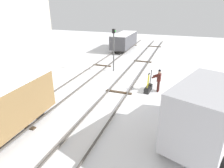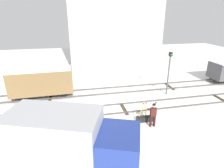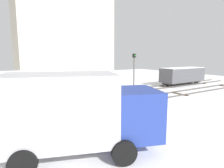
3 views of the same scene
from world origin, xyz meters
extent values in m
plane|color=white|center=(0.00, 0.00, 0.00)|extent=(60.00, 60.00, 0.00)
cube|color=#4C4742|center=(0.00, -0.72, 0.13)|extent=(44.00, 0.07, 0.10)
cube|color=#4C4742|center=(0.00, 0.72, 0.13)|extent=(44.00, 0.07, 0.10)
cube|color=#423323|center=(0.00, 0.00, 0.04)|extent=(0.24, 1.94, 0.08)
cube|color=#423323|center=(8.80, 0.00, 0.04)|extent=(0.24, 1.94, 0.08)
cube|color=#4C4742|center=(0.00, 2.98, 0.13)|extent=(44.00, 0.07, 0.10)
cube|color=#4C4742|center=(0.00, 4.42, 0.13)|extent=(44.00, 0.07, 0.10)
cube|color=#423323|center=(-5.87, 3.70, 0.04)|extent=(0.24, 1.94, 0.08)
cube|color=#423323|center=(5.87, 3.70, 0.04)|extent=(0.24, 1.94, 0.08)
cube|color=#423323|center=(17.60, 3.70, 0.04)|extent=(0.24, 1.94, 0.08)
cube|color=black|center=(0.99, -1.98, 0.18)|extent=(1.26, 0.45, 0.36)
cube|color=black|center=(0.99, -1.98, 0.39)|extent=(1.13, 0.28, 0.06)
cylinder|color=yellow|center=(0.67, -1.95, 0.87)|extent=(0.34, 0.08, 1.03)
sphere|color=black|center=(0.81, -1.97, 1.37)|extent=(0.09, 0.09, 0.09)
cylinder|color=yellow|center=(0.98, -1.98, 0.88)|extent=(0.09, 0.06, 1.05)
sphere|color=black|center=(0.96, -1.98, 1.41)|extent=(0.09, 0.09, 0.09)
cylinder|color=black|center=(1.56, -2.02, 0.87)|extent=(0.26, 0.08, 1.04)
sphere|color=black|center=(1.66, -2.03, 1.39)|extent=(0.09, 0.09, 0.09)
cylinder|color=#351511|center=(1.08, -2.66, 0.40)|extent=(0.15, 0.15, 0.80)
cylinder|color=#351511|center=(1.34, -2.68, 0.40)|extent=(0.15, 0.15, 0.80)
cube|color=#4C1E19|center=(1.21, -2.67, 1.08)|extent=(0.40, 0.27, 0.57)
sphere|color=tan|center=(1.21, -2.67, 1.51)|extent=(0.22, 0.22, 0.22)
sphere|color=black|center=(1.21, -2.67, 1.60)|extent=(0.19, 0.19, 0.19)
cylinder|color=#4C1E19|center=(1.01, -2.41, 1.17)|extent=(0.15, 0.54, 0.33)
cylinder|color=#4C1E19|center=(1.43, -2.45, 1.17)|extent=(0.15, 0.53, 0.33)
cube|color=navy|center=(-2.08, -6.20, 1.50)|extent=(2.51, 2.63, 1.90)
cube|color=black|center=(-1.23, -6.52, 1.83)|extent=(0.66, 1.69, 0.76)
cube|color=#B2B2B7|center=(-4.67, -5.24, 1.83)|extent=(4.54, 3.47, 2.57)
cylinder|color=black|center=(-3.07, -7.03, 0.45)|extent=(0.93, 0.55, 0.90)
cylinder|color=black|center=(-2.29, -4.93, 0.45)|extent=(0.93, 0.55, 0.90)
cylinder|color=black|center=(-6.11, -5.89, 0.45)|extent=(0.93, 0.55, 0.90)
cylinder|color=black|center=(-5.33, -3.80, 0.45)|extent=(0.93, 0.55, 0.90)
cylinder|color=#4C4C4C|center=(4.65, 2.01, 1.79)|extent=(0.12, 0.12, 3.59)
cube|color=black|center=(4.65, 2.01, 3.77)|extent=(0.24, 0.24, 0.36)
sphere|color=green|center=(4.65, 1.88, 3.77)|extent=(0.14, 0.14, 0.14)
cube|color=beige|center=(2.32, 14.72, 6.24)|extent=(12.44, 6.69, 12.48)
cylinder|color=black|center=(-4.74, 3.21, 0.35)|extent=(0.70, 0.12, 0.70)
cylinder|color=black|center=(-4.77, 4.28, 0.35)|extent=(0.70, 0.12, 0.70)
cube|color=#2D2B28|center=(13.99, 3.70, 0.40)|extent=(6.01, 1.27, 0.20)
cube|color=#4C4C51|center=(13.99, 3.70, 1.35)|extent=(6.32, 2.11, 1.70)
cube|color=white|center=(13.99, 3.70, 2.23)|extent=(6.20, 2.03, 0.06)
cylinder|color=black|center=(11.94, 3.12, 0.35)|extent=(0.70, 0.10, 0.70)
cylinder|color=black|center=(11.94, 4.28, 0.35)|extent=(0.70, 0.10, 0.70)
cylinder|color=black|center=(16.05, 3.12, 0.35)|extent=(0.70, 0.10, 0.70)
cylinder|color=black|center=(16.05, 4.28, 0.35)|extent=(0.70, 0.10, 0.70)
camera|label=1|loc=(-12.84, -4.00, 6.12)|focal=32.26mm
camera|label=2|loc=(-3.61, -12.44, 7.01)|focal=29.68mm
camera|label=3|loc=(-6.74, -12.00, 3.75)|focal=30.74mm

